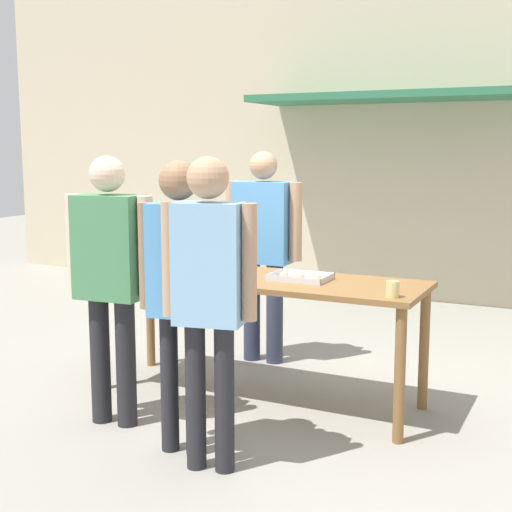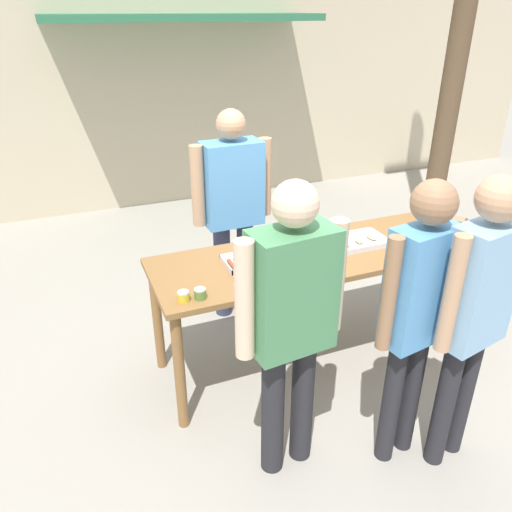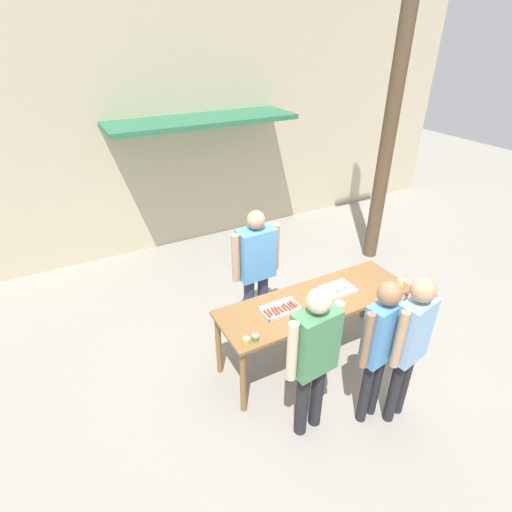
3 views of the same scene
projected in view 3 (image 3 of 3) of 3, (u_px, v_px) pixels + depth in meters
ground_plane at (311, 356)px, 5.24m from camera, size 24.00×24.00×0.00m
building_facade_back at (192, 123)px, 7.16m from camera, size 12.00×1.11×4.50m
serving_table at (316, 306)px, 4.84m from camera, size 2.44×0.79×0.92m
food_tray_sausages at (280, 309)px, 4.59m from camera, size 0.44×0.26×0.04m
food_tray_buns at (337, 290)px, 4.93m from camera, size 0.41×0.30×0.05m
condiment_jar_mustard at (246, 341)px, 4.11m from camera, size 0.07×0.07×0.07m
condiment_jar_ketchup at (255, 338)px, 4.15m from camera, size 0.07×0.07×0.07m
beer_cup at (400, 284)px, 4.99m from camera, size 0.08×0.08×0.10m
person_server_behind_table at (256, 263)px, 5.23m from camera, size 0.69×0.28×1.81m
person_customer_holding_hotdog at (314, 352)px, 3.80m from camera, size 0.64×0.28×1.79m
person_customer_with_cup at (411, 340)px, 3.92m from camera, size 0.54×0.28×1.80m
person_customer_waiting_in_line at (380, 341)px, 3.91m from camera, size 0.52×0.25×1.77m
utility_pole at (398, 78)px, 6.06m from camera, size 1.10×0.24×6.04m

